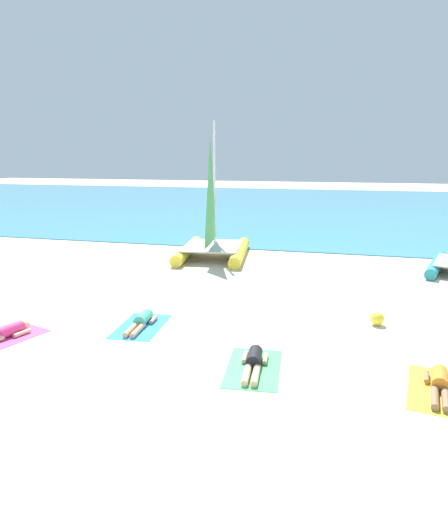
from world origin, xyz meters
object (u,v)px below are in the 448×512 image
at_px(sailboat_yellow, 213,238).
at_px(sunbather_center_right, 254,361).
at_px(towel_rightmost, 439,391).
at_px(sunbather_leftmost, 6,333).
at_px(towel_leftmost, 3,339).
at_px(sunbather_center_left, 142,321).
at_px(beach_ball, 377,319).
at_px(towel_center_right, 253,368).
at_px(sunbather_rightmost, 440,383).
at_px(towel_center_left, 141,326).

distance_m(sailboat_yellow, sunbather_center_right, 10.54).
relative_size(sunbather_center_right, towel_rightmost, 0.82).
xyz_separation_m(sailboat_yellow, sunbather_leftmost, (-2.43, -9.81, -0.72)).
distance_m(towel_leftmost, sunbather_center_right, 6.13).
bearing_deg(sunbather_leftmost, sunbather_center_left, 46.36).
distance_m(sailboat_yellow, sunbather_center_left, 8.28).
bearing_deg(sunbather_center_left, towel_leftmost, -154.17).
bearing_deg(sunbather_center_right, sailboat_yellow, 105.44).
relative_size(sunbather_center_left, towel_rightmost, 0.82).
height_order(sailboat_yellow, beach_ball, sailboat_yellow).
bearing_deg(sailboat_yellow, towel_rightmost, -61.02).
height_order(towel_leftmost, beach_ball, beach_ball).
height_order(sunbather_center_left, towel_rightmost, sunbather_center_left).
height_order(towel_center_right, sunbather_center_right, sunbather_center_right).
bearing_deg(sunbather_center_right, beach_ball, 45.02).
relative_size(towel_center_right, sunbather_center_right, 1.21).
distance_m(sailboat_yellow, sunbather_rightmost, 12.29).
bearing_deg(sunbather_center_right, sunbather_leftmost, 174.61).
xyz_separation_m(sailboat_yellow, sunbather_center_left, (0.42, -8.23, -0.72)).
relative_size(towel_leftmost, sunbather_center_left, 1.21).
bearing_deg(sailboat_yellow, towel_center_right, -76.64).
bearing_deg(towel_center_left, sailboat_yellow, 92.89).
bearing_deg(towel_leftmost, sunbather_center_left, 29.80).
relative_size(towel_center_left, sunbather_center_left, 1.21).
distance_m(sailboat_yellow, towel_rightmost, 12.34).
xyz_separation_m(sunbather_center_right, towel_rightmost, (3.56, -0.11, -0.13)).
bearing_deg(sunbather_leftmost, sunbather_center_right, 16.99).
distance_m(towel_center_left, towel_center_right, 3.64).
xyz_separation_m(sunbather_leftmost, towel_center_right, (6.11, -0.11, -0.13)).
xyz_separation_m(towel_center_right, beach_ball, (2.65, 3.24, 0.17)).
distance_m(sunbather_leftmost, sunbather_center_right, 6.10).
bearing_deg(sunbather_center_left, towel_center_right, -31.25).
relative_size(towel_leftmost, sunbather_rightmost, 1.21).
xyz_separation_m(sunbather_leftmost, towel_rightmost, (9.66, -0.15, -0.13)).
relative_size(sunbather_leftmost, sunbather_rightmost, 0.98).
relative_size(sunbather_leftmost, towel_rightmost, 0.81).
height_order(towel_center_left, sunbather_center_right, sunbather_center_right).
bearing_deg(sunbather_rightmost, beach_ball, 114.98).
bearing_deg(beach_ball, towel_center_right, -129.32).
bearing_deg(beach_ball, sunbather_leftmost, -160.35).
height_order(towel_leftmost, towel_center_right, same).
height_order(towel_leftmost, sunbather_rightmost, sunbather_rightmost).
height_order(sailboat_yellow, towel_center_right, sailboat_yellow).
bearing_deg(towel_center_right, sunbather_center_left, 152.72).
bearing_deg(sailboat_yellow, sunbather_rightmost, -60.80).
xyz_separation_m(sunbather_leftmost, towel_center_left, (2.85, 1.51, -0.13)).
bearing_deg(sailboat_yellow, sunbather_center_left, -94.11).
distance_m(towel_center_left, sunbather_center_left, 0.14).
xyz_separation_m(towel_center_left, towel_rightmost, (6.81, -1.66, 0.00)).
distance_m(sunbather_center_left, towel_rightmost, 7.04).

